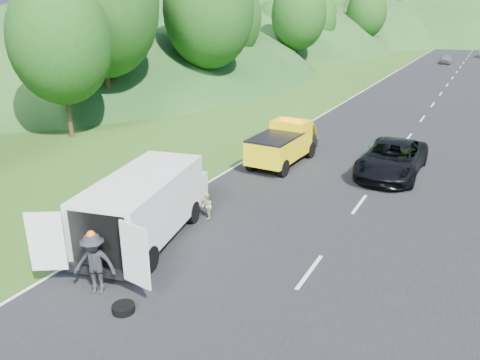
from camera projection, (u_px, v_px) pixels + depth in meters
The scene contains 12 objects.
ground at pixel (252, 227), 17.40m from camera, with size 320.00×320.00×0.00m, color #38661E.
road_surface at pixel (447, 85), 49.22m from camera, with size 14.00×200.00×0.02m, color black.
tree_line_left at pixel (313, 58), 75.48m from camera, with size 14.00×140.00×14.00m, color #205017, non-canonical shape.
tow_truck at pixel (283, 144), 24.07m from camera, with size 2.09×5.23×2.23m.
white_van at pixel (146, 204), 15.97m from camera, with size 4.30×7.31×2.44m.
woman at pixel (194, 195), 20.35m from camera, with size 0.55×0.40×1.51m, color white.
child at pixel (207, 219), 18.10m from camera, with size 0.49×0.38×1.02m, color tan.
worker at pixel (98, 293), 13.40m from camera, with size 1.20×0.69×1.86m, color black.
suitcase at pixel (137, 198), 19.35m from camera, with size 0.34×0.19×0.55m, color #5F5847.
spare_tire at pixel (124, 312), 12.54m from camera, with size 0.61×0.61×0.20m, color black.
passing_suv at pixel (390, 175), 22.88m from camera, with size 2.69×5.84×1.62m, color black.
dist_car_a at pixel (446, 64), 68.20m from camera, with size 1.57×3.90×1.33m, color #57565B.
Camera 1 is at (6.99, -14.09, 7.67)m, focal length 35.00 mm.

